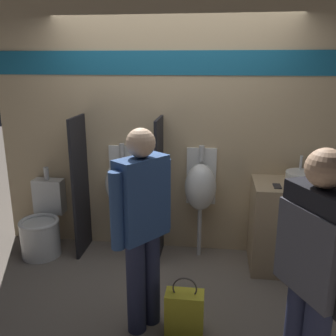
{
  "coord_description": "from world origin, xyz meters",
  "views": [
    {
      "loc": [
        0.45,
        -3.31,
        2.05
      ],
      "look_at": [
        0.0,
        0.17,
        1.05
      ],
      "focal_mm": 40.0,
      "sensor_mm": 36.0,
      "label": 1
    }
  ],
  "objects_px": {
    "person_with_lanyard": "(142,224)",
    "shopping_bag": "(184,312)",
    "urinal_near_counter": "(121,184)",
    "sink_basin": "(302,177)",
    "toilet": "(42,227)",
    "urinal_far": "(201,187)",
    "cell_phone": "(277,186)",
    "person_in_vest": "(314,268)"
  },
  "relations": [
    {
      "from": "urinal_far",
      "to": "sink_basin",
      "type": "bearing_deg",
      "value": -4.57
    },
    {
      "from": "toilet",
      "to": "shopping_bag",
      "type": "relative_size",
      "value": 1.92
    },
    {
      "from": "sink_basin",
      "to": "cell_phone",
      "type": "xyz_separation_m",
      "value": [
        -0.26,
        -0.17,
        -0.05
      ]
    },
    {
      "from": "sink_basin",
      "to": "toilet",
      "type": "xyz_separation_m",
      "value": [
        -2.71,
        -0.09,
        -0.66
      ]
    },
    {
      "from": "cell_phone",
      "to": "toilet",
      "type": "bearing_deg",
      "value": 178.16
    },
    {
      "from": "urinal_far",
      "to": "shopping_bag",
      "type": "distance_m",
      "value": 1.39
    },
    {
      "from": "person_with_lanyard",
      "to": "shopping_bag",
      "type": "relative_size",
      "value": 3.33
    },
    {
      "from": "urinal_near_counter",
      "to": "person_in_vest",
      "type": "relative_size",
      "value": 0.74
    },
    {
      "from": "urinal_near_counter",
      "to": "sink_basin",
      "type": "bearing_deg",
      "value": -2.46
    },
    {
      "from": "person_in_vest",
      "to": "urinal_far",
      "type": "bearing_deg",
      "value": -5.84
    },
    {
      "from": "cell_phone",
      "to": "person_in_vest",
      "type": "distance_m",
      "value": 1.54
    },
    {
      "from": "shopping_bag",
      "to": "cell_phone",
      "type": "bearing_deg",
      "value": 51.71
    },
    {
      "from": "toilet",
      "to": "cell_phone",
      "type": "bearing_deg",
      "value": -1.84
    },
    {
      "from": "toilet",
      "to": "sink_basin",
      "type": "bearing_deg",
      "value": 1.98
    },
    {
      "from": "sink_basin",
      "to": "cell_phone",
      "type": "height_order",
      "value": "sink_basin"
    },
    {
      "from": "urinal_near_counter",
      "to": "shopping_bag",
      "type": "bearing_deg",
      "value": -57.32
    },
    {
      "from": "urinal_far",
      "to": "urinal_near_counter",
      "type": "bearing_deg",
      "value": 180.0
    },
    {
      "from": "urinal_far",
      "to": "person_in_vest",
      "type": "bearing_deg",
      "value": -68.43
    },
    {
      "from": "urinal_far",
      "to": "cell_phone",
      "type": "bearing_deg",
      "value": -18.9
    },
    {
      "from": "sink_basin",
      "to": "toilet",
      "type": "bearing_deg",
      "value": -178.02
    },
    {
      "from": "toilet",
      "to": "person_with_lanyard",
      "type": "xyz_separation_m",
      "value": [
        1.33,
        -1.04,
        0.59
      ]
    },
    {
      "from": "urinal_near_counter",
      "to": "person_in_vest",
      "type": "distance_m",
      "value": 2.38
    },
    {
      "from": "person_with_lanyard",
      "to": "shopping_bag",
      "type": "height_order",
      "value": "person_with_lanyard"
    },
    {
      "from": "cell_phone",
      "to": "person_in_vest",
      "type": "height_order",
      "value": "person_in_vest"
    },
    {
      "from": "toilet",
      "to": "person_with_lanyard",
      "type": "distance_m",
      "value": 1.79
    },
    {
      "from": "toilet",
      "to": "person_with_lanyard",
      "type": "height_order",
      "value": "person_with_lanyard"
    },
    {
      "from": "urinal_far",
      "to": "toilet",
      "type": "distance_m",
      "value": 1.79
    },
    {
      "from": "urinal_near_counter",
      "to": "urinal_far",
      "type": "xyz_separation_m",
      "value": [
        0.86,
        0.0,
        0.0
      ]
    },
    {
      "from": "person_with_lanyard",
      "to": "sink_basin",
      "type": "bearing_deg",
      "value": -13.17
    },
    {
      "from": "cell_phone",
      "to": "shopping_bag",
      "type": "distance_m",
      "value": 1.47
    },
    {
      "from": "cell_phone",
      "to": "person_with_lanyard",
      "type": "xyz_separation_m",
      "value": [
        -1.12,
        -0.96,
        -0.02
      ]
    },
    {
      "from": "urinal_far",
      "to": "shopping_bag",
      "type": "relative_size",
      "value": 2.49
    },
    {
      "from": "cell_phone",
      "to": "person_with_lanyard",
      "type": "height_order",
      "value": "person_with_lanyard"
    },
    {
      "from": "urinal_far",
      "to": "toilet",
      "type": "xyz_separation_m",
      "value": [
        -1.71,
        -0.17,
        -0.49
      ]
    },
    {
      "from": "toilet",
      "to": "person_in_vest",
      "type": "distance_m",
      "value": 2.98
    },
    {
      "from": "cell_phone",
      "to": "shopping_bag",
      "type": "height_order",
      "value": "cell_phone"
    },
    {
      "from": "toilet",
      "to": "urinal_far",
      "type": "bearing_deg",
      "value": 5.78
    },
    {
      "from": "sink_basin",
      "to": "person_in_vest",
      "type": "xyz_separation_m",
      "value": [
        -0.29,
        -1.71,
        -0.01
      ]
    },
    {
      "from": "sink_basin",
      "to": "shopping_bag",
      "type": "distance_m",
      "value": 1.76
    },
    {
      "from": "urinal_far",
      "to": "toilet",
      "type": "height_order",
      "value": "urinal_far"
    },
    {
      "from": "sink_basin",
      "to": "urinal_near_counter",
      "type": "relative_size",
      "value": 0.27
    },
    {
      "from": "cell_phone",
      "to": "toilet",
      "type": "height_order",
      "value": "toilet"
    }
  ]
}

